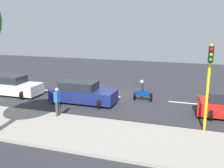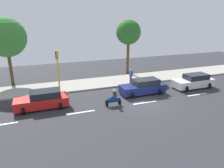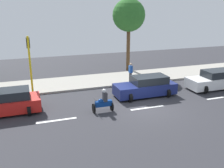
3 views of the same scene
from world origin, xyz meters
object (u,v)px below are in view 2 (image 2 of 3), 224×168
car_red (42,100)px  street_tree_center (128,33)px  pedestrian_near_signal (131,76)px  traffic_light_corner (58,66)px  car_white (194,81)px  motorcycle (114,99)px  car_dark_blue (143,87)px  street_tree_south (6,37)px

car_red → street_tree_center: size_ratio=0.62×
pedestrian_near_signal → traffic_light_corner: (-0.56, 8.15, 1.87)m
car_white → car_red: size_ratio=1.03×
car_white → motorcycle: motorcycle is taller
motorcycle → traffic_light_corner: 6.50m
pedestrian_near_signal → car_white: bearing=-119.4°
car_dark_blue → traffic_light_corner: traffic_light_corner is taller
car_red → traffic_light_corner: (2.71, -1.76, 2.22)m
car_red → traffic_light_corner: 3.92m
street_tree_south → pedestrian_near_signal: bearing=-110.4°
pedestrian_near_signal → street_tree_south: (4.80, 12.89, 4.32)m
traffic_light_corner → street_tree_south: bearing=41.5°
street_tree_south → car_red: bearing=-159.8°
car_red → traffic_light_corner: size_ratio=0.99×
car_dark_blue → street_tree_south: street_tree_south is taller
street_tree_center → street_tree_south: 14.51m
traffic_light_corner → street_tree_center: size_ratio=0.62×
car_dark_blue → street_tree_center: size_ratio=0.64×
car_red → traffic_light_corner: bearing=-33.0°
car_dark_blue → street_tree_center: bearing=-12.6°
pedestrian_near_signal → traffic_light_corner: 8.38m
motorcycle → traffic_light_corner: traffic_light_corner is taller
car_red → pedestrian_near_signal: bearing=-71.7°
traffic_light_corner → street_tree_center: street_tree_center is taller
street_tree_south → car_white: bearing=-113.5°
car_red → street_tree_center: bearing=-56.1°
car_white → traffic_light_corner: bearing=78.6°
pedestrian_near_signal → traffic_light_corner: traffic_light_corner is taller
motorcycle → pedestrian_near_signal: (5.02, -4.01, 0.42)m
car_dark_blue → street_tree_south: size_ratio=0.61×
car_white → car_red: bearing=89.5°
street_tree_south → car_dark_blue: bearing=-122.0°
pedestrian_near_signal → traffic_light_corner: size_ratio=0.38×
street_tree_south → traffic_light_corner: bearing=-138.5°
traffic_light_corner → pedestrian_near_signal: bearing=-86.1°
motorcycle → street_tree_south: bearing=42.1°
car_white → traffic_light_corner: (2.86, 14.21, 2.22)m
car_white → street_tree_center: 10.27m
car_red → street_tree_center: 14.71m
car_dark_blue → car_red: same height
car_dark_blue → street_tree_south: (8.00, 12.79, 4.67)m
car_white → street_tree_center: street_tree_center is taller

